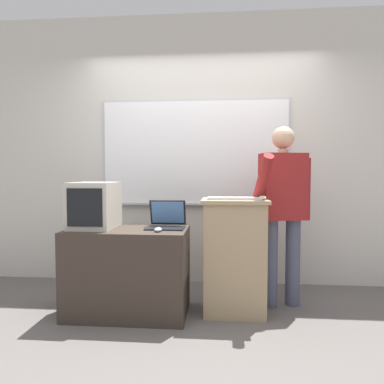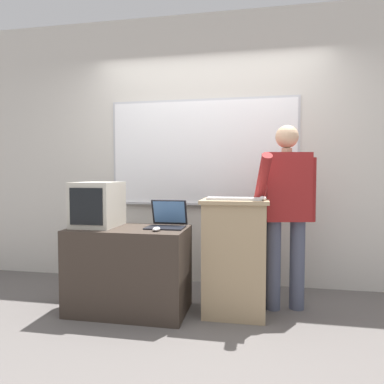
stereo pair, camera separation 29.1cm
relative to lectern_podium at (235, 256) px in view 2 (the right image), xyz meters
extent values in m
plane|color=#5B5654|center=(-0.32, -0.54, -0.49)|extent=(30.00, 30.00, 0.00)
cube|color=beige|center=(-0.32, 0.86, 0.97)|extent=(6.40, 0.12, 2.92)
cube|color=#B7B7BC|center=(-0.40, 0.79, 0.94)|extent=(2.04, 0.02, 1.15)
cube|color=white|center=(-0.40, 0.79, 0.94)|extent=(1.99, 0.02, 1.10)
cube|color=#B7B7BC|center=(-0.40, 0.77, 0.37)|extent=(1.79, 0.04, 0.02)
cube|color=tan|center=(0.00, 0.00, -0.02)|extent=(0.51, 0.42, 0.95)
cube|color=tan|center=(0.00, 0.00, 0.47)|extent=(0.56, 0.45, 0.03)
cube|color=#382D26|center=(-0.91, -0.12, -0.13)|extent=(1.01, 0.54, 0.73)
cylinder|color=#474C60|center=(0.33, 0.16, -0.10)|extent=(0.13, 0.13, 0.79)
cylinder|color=#474C60|center=(0.54, 0.21, -0.10)|extent=(0.13, 0.13, 0.79)
cube|color=maroon|center=(0.43, 0.18, 0.59)|extent=(0.43, 0.30, 0.59)
cylinder|color=tan|center=(0.43, 0.18, 0.91)|extent=(0.09, 0.09, 0.04)
sphere|color=tan|center=(0.43, 0.18, 1.03)|extent=(0.20, 0.20, 0.20)
cylinder|color=maroon|center=(0.22, -0.04, 0.63)|extent=(0.17, 0.42, 0.49)
cylinder|color=maroon|center=(0.65, 0.23, 0.57)|extent=(0.08, 0.08, 0.56)
cube|color=black|center=(-0.59, -0.09, 0.24)|extent=(0.32, 0.22, 0.01)
cube|color=black|center=(-0.59, 0.06, 0.36)|extent=(0.32, 0.09, 0.23)
cube|color=#598CCC|center=(-0.59, 0.05, 0.36)|extent=(0.29, 0.07, 0.20)
cube|color=silver|center=(0.00, -0.06, 0.50)|extent=(0.45, 0.15, 0.02)
ellipsoid|color=#BCBCC1|center=(-0.62, -0.24, 0.26)|extent=(0.06, 0.10, 0.03)
ellipsoid|color=silver|center=(0.23, -0.06, 0.51)|extent=(0.06, 0.10, 0.03)
cube|color=#BCB7A8|center=(-1.20, -0.08, 0.43)|extent=(0.35, 0.43, 0.39)
cube|color=black|center=(-1.20, -0.30, 0.43)|extent=(0.29, 0.01, 0.31)
camera|label=1|loc=(-0.12, -2.94, 0.70)|focal=32.00mm
camera|label=2|loc=(0.17, -2.90, 0.70)|focal=32.00mm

